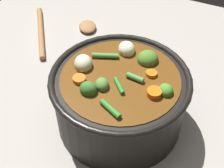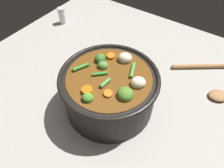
# 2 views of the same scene
# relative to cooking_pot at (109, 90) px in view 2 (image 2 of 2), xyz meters

# --- Properties ---
(ground_plane) EXTENTS (1.10, 1.10, 0.00)m
(ground_plane) POSITION_rel_cooking_pot_xyz_m (0.00, 0.00, -0.07)
(ground_plane) COLOR #9E998E
(cooking_pot) EXTENTS (0.27, 0.27, 0.15)m
(cooking_pot) POSITION_rel_cooking_pot_xyz_m (0.00, 0.00, 0.00)
(cooking_pot) COLOR black
(cooking_pot) RESTS_ON ground_plane
(wooden_spoon) EXTENTS (0.22, 0.22, 0.02)m
(wooden_spoon) POSITION_rel_cooking_pot_xyz_m (-0.23, -0.27, -0.06)
(wooden_spoon) COLOR #9D6B41
(wooden_spoon) RESTS_ON ground_plane
(salt_shaker) EXTENTS (0.03, 0.03, 0.07)m
(salt_shaker) POSITION_rel_cooking_pot_xyz_m (0.43, -0.26, -0.03)
(salt_shaker) COLOR silver
(salt_shaker) RESTS_ON ground_plane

